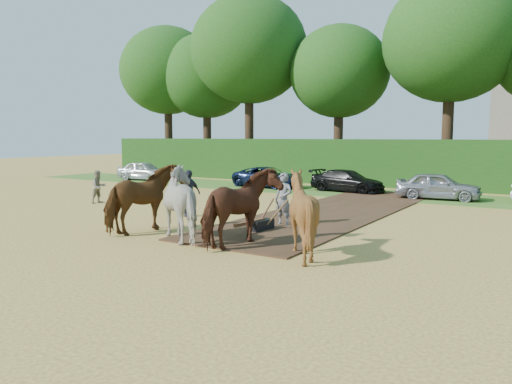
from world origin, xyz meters
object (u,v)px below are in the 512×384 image
(spectator_near, at_px, (99,187))
(parked_cars, at_px, (400,183))
(plough_team, at_px, (217,205))
(spectator_far, at_px, (188,193))

(spectator_near, relative_size, parked_cars, 0.04)
(spectator_near, bearing_deg, plough_team, -106.12)
(spectator_far, bearing_deg, spectator_near, 100.09)
(spectator_far, xyz_separation_m, plough_team, (3.90, -3.35, 0.20))
(parked_cars, bearing_deg, spectator_far, -114.16)
(spectator_far, distance_m, parked_cars, 12.54)
(plough_team, bearing_deg, spectator_near, 157.62)
(plough_team, distance_m, parked_cars, 14.84)
(parked_cars, bearing_deg, spectator_near, -137.07)
(spectator_far, height_order, parked_cars, spectator_far)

